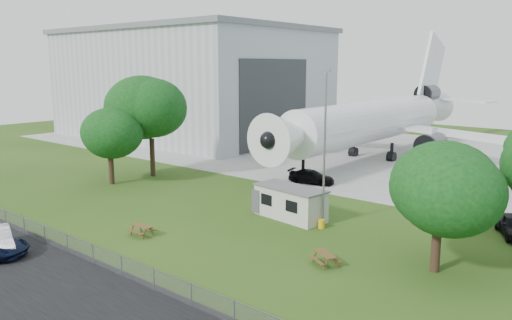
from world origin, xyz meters
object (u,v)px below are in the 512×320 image
Objects in this scene: site_cabin at (290,203)px; hangar at (191,82)px; picnic_east at (325,265)px; airliner at (376,119)px; picnic_west at (142,235)px.

hangar is at bearing 145.35° from site_cabin.
site_cabin is 3.83× the size of picnic_east.
airliner is 6.92× the size of site_cabin.
hangar is 55.41m from picnic_west.
picnic_west is (1.04, -40.01, -5.27)m from airliner.
hangar is 6.24× the size of site_cabin.
picnic_west is at bearing -88.51° from airliner.
hangar is at bearing 134.96° from picnic_west.
airliner is 26.52× the size of picnic_east.
site_cabin is at bearing 167.83° from picnic_east.
picnic_east is at bearing -68.26° from airliner.
picnic_west is at bearing -47.33° from hangar.
site_cabin is 12.10m from picnic_west.
picnic_west is at bearing -119.91° from site_cabin.
picnic_west and picnic_east have the same top height.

